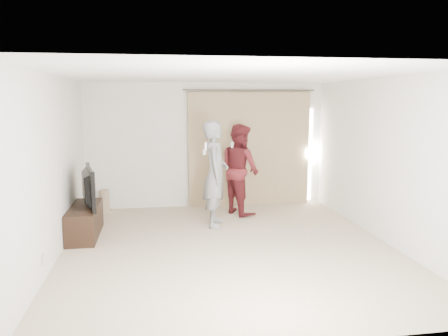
{
  "coord_description": "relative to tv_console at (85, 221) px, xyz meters",
  "views": [
    {
      "loc": [
        -1.1,
        -6.33,
        2.25
      ],
      "look_at": [
        0.12,
        1.2,
        1.05
      ],
      "focal_mm": 35.0,
      "sensor_mm": 36.0,
      "label": 1
    }
  ],
  "objects": [
    {
      "name": "floor",
      "position": [
        2.27,
        -0.97,
        -0.25
      ],
      "size": [
        5.5,
        5.5,
        0.0
      ],
      "primitive_type": "plane",
      "color": "tan",
      "rests_on": "ground"
    },
    {
      "name": "curtain",
      "position": [
        3.18,
        1.71,
        0.95
      ],
      "size": [
        2.8,
        0.11,
        2.46
      ],
      "color": "tan",
      "rests_on": "ground"
    },
    {
      "name": "tv",
      "position": [
        0.0,
        0.0,
        0.58
      ],
      "size": [
        0.38,
        1.15,
        0.66
      ],
      "primitive_type": "imported",
      "rotation": [
        0.0,
        0.0,
        1.78
      ],
      "color": "black",
      "rests_on": "tv_console"
    },
    {
      "name": "wall_left",
      "position": [
        -0.23,
        -0.97,
        1.05
      ],
      "size": [
        0.04,
        5.5,
        2.6
      ],
      "color": "silver",
      "rests_on": "ground"
    },
    {
      "name": "wall_back",
      "position": [
        2.27,
        1.78,
        1.05
      ],
      "size": [
        5.0,
        0.04,
        2.6
      ],
      "primitive_type": "cube",
      "color": "silver",
      "rests_on": "ground"
    },
    {
      "name": "person_woman",
      "position": [
        2.83,
        1.03,
        0.64
      ],
      "size": [
        0.97,
        1.07,
        1.78
      ],
      "color": "#56181C",
      "rests_on": "ground"
    },
    {
      "name": "ceiling",
      "position": [
        2.27,
        -0.97,
        2.35
      ],
      "size": [
        5.0,
        5.5,
        0.01
      ],
      "primitive_type": "cube",
      "color": "white",
      "rests_on": "wall_back"
    },
    {
      "name": "tv_console",
      "position": [
        0.0,
        0.0,
        0.0
      ],
      "size": [
        0.45,
        1.3,
        0.5
      ],
      "primitive_type": "cube",
      "color": "black",
      "rests_on": "ground"
    },
    {
      "name": "person_man",
      "position": [
        2.23,
        0.26,
        0.69
      ],
      "size": [
        0.57,
        0.76,
        1.89
      ],
      "color": "slate",
      "rests_on": "ground"
    },
    {
      "name": "scratching_post",
      "position": [
        0.17,
        1.43,
        -0.06
      ],
      "size": [
        0.36,
        0.36,
        0.48
      ],
      "color": "tan",
      "rests_on": "ground"
    }
  ]
}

